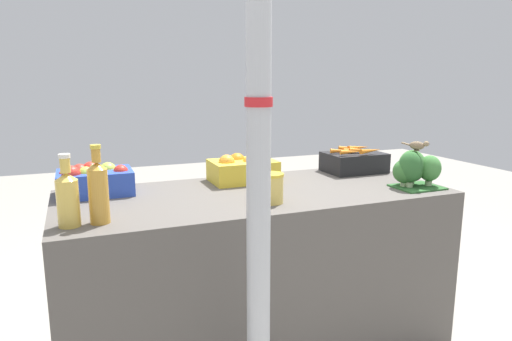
# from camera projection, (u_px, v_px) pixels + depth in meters

# --- Properties ---
(market_table) EXTENTS (1.79, 0.76, 0.78)m
(market_table) POSITION_uv_depth(u_px,v_px,m) (256.00, 269.00, 2.22)
(market_table) COLOR #56514C
(market_table) RESTS_ON ground_plane
(support_pole) EXTENTS (0.09, 0.09, 2.23)m
(support_pole) POSITION_uv_depth(u_px,v_px,m) (259.00, 137.00, 1.45)
(support_pole) COLOR #B7BABF
(support_pole) RESTS_ON ground_plane
(apple_crate) EXTENTS (0.33, 0.23, 0.15)m
(apple_crate) POSITION_uv_depth(u_px,v_px,m) (93.00, 179.00, 2.07)
(apple_crate) COLOR #2847B7
(apple_crate) RESTS_ON market_table
(orange_crate) EXTENTS (0.33, 0.23, 0.15)m
(orange_crate) POSITION_uv_depth(u_px,v_px,m) (244.00, 168.00, 2.34)
(orange_crate) COLOR gold
(orange_crate) RESTS_ON market_table
(carrot_crate) EXTENTS (0.33, 0.23, 0.15)m
(carrot_crate) POSITION_uv_depth(u_px,v_px,m) (354.00, 161.00, 2.58)
(carrot_crate) COLOR black
(carrot_crate) RESTS_ON market_table
(broccoli_pile) EXTENTS (0.23, 0.20, 0.18)m
(broccoli_pile) POSITION_uv_depth(u_px,v_px,m) (414.00, 169.00, 2.21)
(broccoli_pile) COLOR #2D602D
(broccoli_pile) RESTS_ON market_table
(juice_bottle_golden) EXTENTS (0.08, 0.08, 0.26)m
(juice_bottle_golden) POSITION_uv_depth(u_px,v_px,m) (68.00, 197.00, 1.61)
(juice_bottle_golden) COLOR gold
(juice_bottle_golden) RESTS_ON market_table
(juice_bottle_amber) EXTENTS (0.07, 0.07, 0.29)m
(juice_bottle_amber) POSITION_uv_depth(u_px,v_px,m) (98.00, 191.00, 1.65)
(juice_bottle_amber) COLOR gold
(juice_bottle_amber) RESTS_ON market_table
(pickle_jar) EXTENTS (0.10, 0.10, 0.13)m
(pickle_jar) POSITION_uv_depth(u_px,v_px,m) (272.00, 188.00, 1.93)
(pickle_jar) COLOR #DBBC56
(pickle_jar) RESTS_ON market_table
(sparrow_bird) EXTENTS (0.08, 0.12, 0.05)m
(sparrow_bird) POSITION_uv_depth(u_px,v_px,m) (418.00, 145.00, 2.18)
(sparrow_bird) COLOR #4C3D2D
(sparrow_bird) RESTS_ON broccoli_pile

